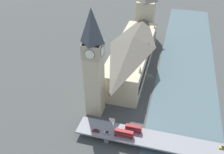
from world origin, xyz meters
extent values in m
plane|color=#424442|center=(0.00, 0.00, 0.00)|extent=(600.00, 600.00, 0.00)
cube|color=#4C6066|center=(-30.67, 0.00, 0.15)|extent=(49.34, 360.00, 0.30)
cube|color=#C1B28E|center=(17.35, -8.00, 11.62)|extent=(28.71, 107.96, 23.24)
cube|color=black|center=(2.85, -8.00, 12.78)|extent=(0.40, 99.32, 6.97)
pyramid|color=#514C42|center=(17.35, -8.00, 27.02)|extent=(28.13, 105.80, 7.56)
cone|color=tan|center=(4.00, -49.02, 25.74)|extent=(2.20, 2.20, 5.00)
cone|color=tan|center=(4.00, -8.00, 25.74)|extent=(2.20, 2.20, 5.00)
cone|color=tan|center=(4.00, 33.02, 25.74)|extent=(2.20, 2.20, 5.00)
cube|color=#C1B28E|center=(30.62, 55.43, 27.00)|extent=(10.91, 10.91, 54.00)
cube|color=tan|center=(30.62, 55.43, 49.09)|extent=(11.56, 11.56, 9.82)
cylinder|color=black|center=(24.99, 55.43, 49.09)|extent=(0.50, 6.50, 6.50)
cylinder|color=silver|center=(24.88, 55.43, 49.09)|extent=(0.62, 6.02, 6.02)
cylinder|color=black|center=(36.25, 55.43, 49.09)|extent=(0.50, 6.50, 6.50)
cylinder|color=silver|center=(36.36, 55.43, 49.09)|extent=(0.62, 6.02, 6.02)
cylinder|color=black|center=(30.62, 49.80, 49.09)|extent=(6.50, 0.50, 6.50)
cylinder|color=silver|center=(30.62, 49.69, 49.09)|extent=(6.02, 0.62, 6.02)
cylinder|color=black|center=(30.62, 61.06, 49.09)|extent=(6.50, 0.50, 6.50)
cylinder|color=silver|center=(30.62, 61.17, 49.09)|extent=(6.02, 0.62, 6.02)
pyramid|color=#383D42|center=(30.62, 55.43, 64.76)|extent=(11.12, 11.12, 21.51)
cube|color=#C1B28E|center=(17.35, -75.18, 20.64)|extent=(18.41, 18.41, 41.28)
cube|color=slate|center=(-30.67, 76.01, 2.20)|extent=(3.00, 12.11, 4.40)
cube|color=slate|center=(15.07, 76.01, 2.20)|extent=(3.00, 12.11, 4.40)
cube|color=gray|center=(-30.67, 76.01, 5.00)|extent=(130.68, 14.24, 1.20)
cube|color=red|center=(0.08, 73.22, 6.97)|extent=(10.11, 2.58, 1.87)
cube|color=black|center=(0.08, 73.22, 7.34)|extent=(9.10, 2.64, 0.82)
cube|color=red|center=(0.08, 73.22, 9.00)|extent=(9.91, 2.58, 2.19)
cube|color=black|center=(0.08, 73.22, 9.11)|extent=(9.10, 2.64, 1.05)
cube|color=maroon|center=(0.08, 73.22, 10.18)|extent=(9.81, 2.45, 0.16)
cylinder|color=black|center=(4.26, 72.03, 6.15)|extent=(1.09, 0.28, 1.09)
cylinder|color=black|center=(4.26, 74.40, 6.15)|extent=(1.09, 0.28, 1.09)
cylinder|color=black|center=(-4.00, 72.03, 6.15)|extent=(1.09, 0.28, 1.09)
cylinder|color=black|center=(-4.00, 74.40, 6.15)|extent=(1.09, 0.28, 1.09)
cube|color=red|center=(4.73, 78.80, 7.02)|extent=(11.64, 2.56, 1.92)
cube|color=black|center=(4.73, 78.80, 7.40)|extent=(10.48, 2.62, 0.84)
cube|color=red|center=(4.73, 78.80, 9.10)|extent=(11.41, 2.56, 2.25)
cube|color=black|center=(4.73, 78.80, 9.21)|extent=(10.48, 2.62, 1.08)
cube|color=maroon|center=(4.73, 78.80, 10.31)|extent=(11.29, 2.43, 0.16)
cylinder|color=black|center=(9.63, 77.64, 6.18)|extent=(1.15, 0.28, 1.15)
cylinder|color=black|center=(9.63, 79.97, 6.18)|extent=(1.15, 0.28, 1.15)
cylinder|color=black|center=(-0.05, 77.64, 6.18)|extent=(1.15, 0.28, 1.15)
cylinder|color=black|center=(-0.05, 79.97, 6.18)|extent=(1.15, 0.28, 1.15)
cube|color=silver|center=(15.34, 79.28, 6.14)|extent=(4.03, 1.86, 0.61)
cube|color=black|center=(15.22, 79.28, 6.71)|extent=(2.10, 1.67, 0.51)
cylinder|color=black|center=(16.89, 78.44, 5.93)|extent=(0.66, 0.22, 0.66)
cylinder|color=black|center=(16.89, 80.12, 5.93)|extent=(0.66, 0.22, 0.66)
cylinder|color=black|center=(13.78, 78.44, 5.93)|extent=(0.66, 0.22, 0.66)
cylinder|color=black|center=(13.78, 80.12, 5.93)|extent=(0.66, 0.22, 0.66)
cube|color=gold|center=(-52.56, 72.72, 6.11)|extent=(4.68, 1.75, 0.56)
cube|color=black|center=(-52.70, 72.72, 6.65)|extent=(2.43, 1.57, 0.52)
cylinder|color=black|center=(-50.66, 71.94, 5.92)|extent=(0.63, 0.22, 0.63)
cylinder|color=black|center=(-50.66, 73.51, 5.92)|extent=(0.63, 0.22, 0.63)
cube|color=maroon|center=(22.25, 79.46, 6.21)|extent=(4.60, 1.82, 0.72)
cube|color=black|center=(22.11, 79.46, 6.81)|extent=(2.39, 1.64, 0.49)
cylinder|color=black|center=(24.06, 78.64, 5.95)|extent=(0.69, 0.22, 0.69)
cylinder|color=black|center=(24.06, 80.28, 5.95)|extent=(0.69, 0.22, 0.69)
cylinder|color=black|center=(20.43, 78.64, 5.95)|extent=(0.69, 0.22, 0.69)
cylinder|color=black|center=(20.43, 80.28, 5.95)|extent=(0.69, 0.22, 0.69)
camera|label=1|loc=(-15.95, 181.81, 120.31)|focal=40.00mm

